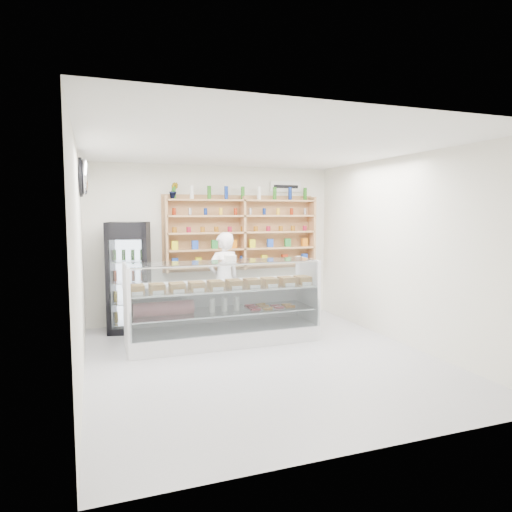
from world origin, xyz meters
name	(u,v)px	position (x,y,z in m)	size (l,w,h in m)	color
room	(263,256)	(0.00, 0.00, 1.40)	(5.00, 5.00, 5.00)	#9D9DA1
display_counter	(223,320)	(-0.27, 0.96, 0.35)	(2.85, 0.85, 1.24)	white
shop_worker	(224,280)	(-0.01, 1.83, 0.82)	(0.60, 0.39, 1.63)	white
drinks_cooler	(129,277)	(-1.54, 2.14, 0.91)	(0.77, 0.76, 1.81)	black
wall_shelving	(243,233)	(0.50, 2.34, 1.59)	(2.84, 0.28, 1.33)	tan
potted_plant	(174,191)	(-0.75, 2.34, 2.34)	(0.16, 0.13, 0.28)	#1E6626
security_mirror	(84,177)	(-2.17, 1.20, 2.45)	(0.15, 0.50, 0.50)	silver
wall_sign	(286,187)	(1.40, 2.47, 2.45)	(0.62, 0.03, 0.20)	white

